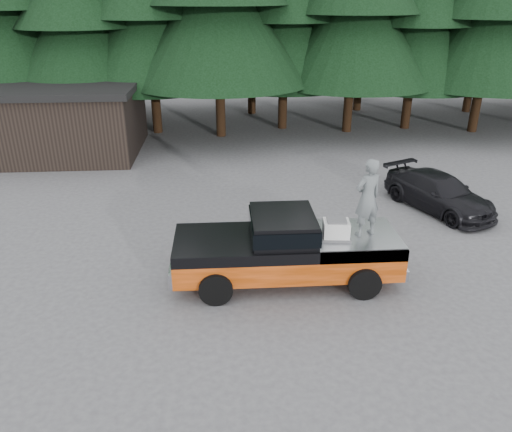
{
  "coord_description": "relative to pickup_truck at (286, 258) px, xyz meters",
  "views": [
    {
      "loc": [
        -0.96,
        -12.03,
        7.03
      ],
      "look_at": [
        -0.12,
        0.0,
        1.65
      ],
      "focal_mm": 35.0,
      "sensor_mm": 36.0,
      "label": 1
    }
  ],
  "objects": [
    {
      "name": "truck_cab",
      "position": [
        -0.1,
        0.0,
        0.96
      ],
      "size": [
        1.66,
        1.9,
        0.59
      ],
      "primitive_type": "cube",
      "color": "black",
      "rests_on": "pickup_truck"
    },
    {
      "name": "utility_building",
      "position": [
        -9.63,
        12.56,
        1.0
      ],
      "size": [
        8.4,
        6.4,
        3.3
      ],
      "color": "black",
      "rests_on": "ground"
    },
    {
      "name": "man_on_bed",
      "position": [
        2.01,
        -0.08,
        1.69
      ],
      "size": [
        0.87,
        0.73,
        2.04
      ],
      "primitive_type": "imported",
      "rotation": [
        0.0,
        0.0,
        3.52
      ],
      "color": "slate",
      "rests_on": "pickup_truck"
    },
    {
      "name": "ground",
      "position": [
        -0.63,
        0.56,
        -0.67
      ],
      "size": [
        120.0,
        120.0,
        0.0
      ],
      "primitive_type": "plane",
      "color": "#4B4B4E",
      "rests_on": "ground"
    },
    {
      "name": "pickup_truck",
      "position": [
        0.0,
        0.0,
        0.0
      ],
      "size": [
        6.0,
        2.04,
        1.33
      ],
      "primitive_type": null,
      "color": "orange",
      "rests_on": "ground"
    },
    {
      "name": "parked_car",
      "position": [
        5.99,
        4.43,
        -0.04
      ],
      "size": [
        3.38,
        4.67,
        1.26
      ],
      "primitive_type": "imported",
      "rotation": [
        0.0,
        0.0,
        0.42
      ],
      "color": "black",
      "rests_on": "ground"
    },
    {
      "name": "air_compressor",
      "position": [
        1.23,
        -0.22,
        0.89
      ],
      "size": [
        0.7,
        0.6,
        0.45
      ],
      "primitive_type": "cube",
      "rotation": [
        0.0,
        0.0,
        -0.1
      ],
      "color": "silver",
      "rests_on": "pickup_truck"
    }
  ]
}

